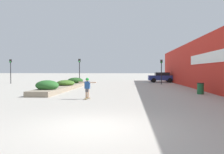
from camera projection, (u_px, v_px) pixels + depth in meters
The scene contains 10 objects.
ground_plane at pixel (92, 127), 7.17m from camera, with size 300.00×300.00×0.00m, color #ADA89E.
building_wall_right at pixel (204, 64), 20.54m from camera, with size 0.67×41.87×5.05m.
planter_box at pixel (65, 85), 21.83m from camera, with size 1.90×13.52×1.11m.
skateboard at pixel (87, 98), 14.21m from camera, with size 0.31×0.77×0.10m.
skateboarder at pixel (87, 86), 14.18m from camera, with size 1.20×0.31×1.30m.
trash_bin at pixel (200, 88), 17.23m from camera, with size 0.53×0.53×0.89m.
car_leftmost at pixel (161, 77), 34.79m from camera, with size 4.01×1.98×1.59m.
traffic_light_left at pixel (79, 67), 30.67m from camera, with size 0.28×0.30×3.52m.
traffic_light_right at pixel (161, 67), 29.69m from camera, with size 0.28×0.30×3.37m.
traffic_light_far_left at pixel (11, 67), 31.44m from camera, with size 0.28×0.30×3.49m.
Camera 1 is at (1.23, -7.04, 1.86)m, focal length 35.00 mm.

